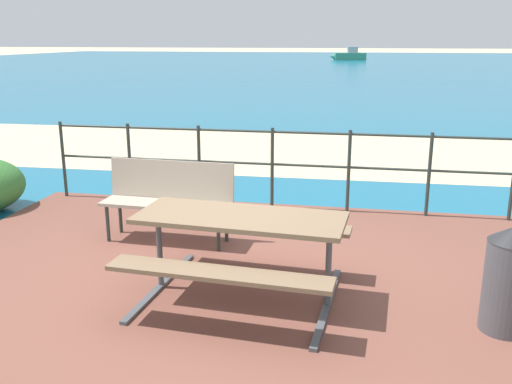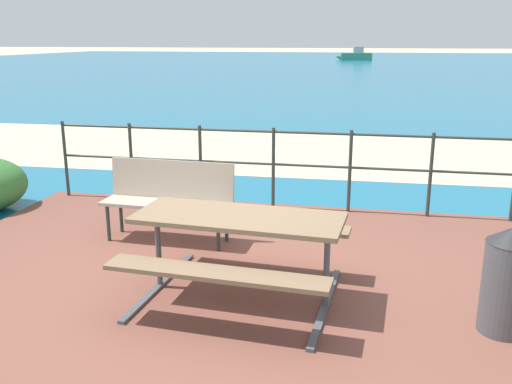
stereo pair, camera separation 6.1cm
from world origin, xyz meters
TOP-DOWN VIEW (x-y plane):
  - ground_plane at (0.00, 0.00)m, footprint 240.00×240.00m
  - patio_paving at (0.00, 0.00)m, footprint 6.40×5.20m
  - sea_water at (0.00, 40.00)m, footprint 90.00×90.00m
  - beach_strip at (0.00, 6.57)m, footprint 54.07×5.49m
  - picnic_table at (0.15, -0.22)m, footprint 1.84×1.57m
  - park_bench at (-0.92, 1.05)m, footprint 1.44×0.48m
  - railing_fence at (0.00, 2.44)m, footprint 5.94×0.04m
  - trash_bin at (2.25, -0.40)m, footprint 0.37×0.37m
  - boat_near at (-0.34, 54.20)m, footprint 3.70×1.95m

SIDE VIEW (x-z plane):
  - ground_plane at x=0.00m, z-range 0.00..0.00m
  - sea_water at x=0.00m, z-range 0.00..0.01m
  - beach_strip at x=0.00m, z-range 0.00..0.01m
  - patio_paving at x=0.00m, z-range 0.00..0.06m
  - boat_near at x=-0.34m, z-range -0.21..1.12m
  - trash_bin at x=2.25m, z-range 0.06..0.90m
  - park_bench at x=-0.92m, z-range 0.14..1.01m
  - picnic_table at x=0.15m, z-range 0.26..1.00m
  - railing_fence at x=0.00m, z-range 0.18..1.24m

